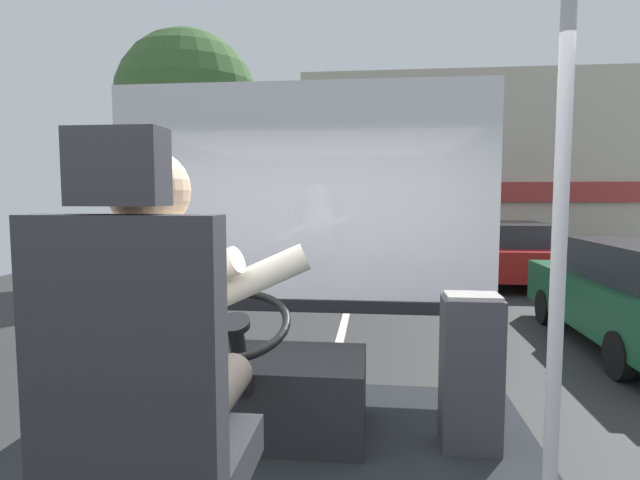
% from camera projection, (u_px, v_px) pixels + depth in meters
% --- Properties ---
extents(ground, '(18.00, 44.00, 0.06)m').
position_uv_depth(ground, '(351.00, 295.00, 10.55)').
color(ground, '#2E2E2E').
extents(driver_seat, '(0.48, 0.48, 1.38)m').
position_uv_depth(driver_seat, '(147.00, 431.00, 1.34)').
color(driver_seat, black).
rests_on(driver_seat, bus_floor).
extents(bus_driver, '(0.79, 0.61, 0.83)m').
position_uv_depth(bus_driver, '(163.00, 335.00, 1.44)').
color(bus_driver, '#332D28').
rests_on(bus_driver, driver_seat).
extents(steering_console, '(1.10, 0.94, 0.79)m').
position_uv_depth(steering_console, '(258.00, 391.00, 2.62)').
color(steering_console, black).
rests_on(steering_console, bus_floor).
extents(handrail_pole, '(0.04, 0.04, 2.00)m').
position_uv_depth(handrail_pole, '(558.00, 271.00, 1.51)').
color(handrail_pole, '#B7B7BC').
rests_on(handrail_pole, bus_floor).
extents(fare_box, '(0.28, 0.20, 0.76)m').
position_uv_depth(fare_box, '(471.00, 372.00, 2.44)').
color(fare_box, '#333338').
rests_on(fare_box, bus_floor).
extents(windshield_panel, '(2.50, 0.08, 1.48)m').
position_uv_depth(windshield_panel, '(300.00, 223.00, 3.28)').
color(windshield_panel, silver).
extents(street_tree, '(3.39, 3.39, 5.99)m').
position_uv_depth(street_tree, '(188.00, 103.00, 12.26)').
color(street_tree, '#4C3828').
rests_on(street_tree, ground).
extents(shop_building, '(13.71, 5.28, 5.91)m').
position_uv_depth(shop_building, '(503.00, 170.00, 17.97)').
color(shop_building, '#BCB29E').
rests_on(shop_building, ground).
extents(parked_car_red, '(1.90, 4.41, 1.41)m').
position_uv_depth(parked_car_red, '(510.00, 251.00, 12.17)').
color(parked_car_red, maroon).
rests_on(parked_car_red, ground).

